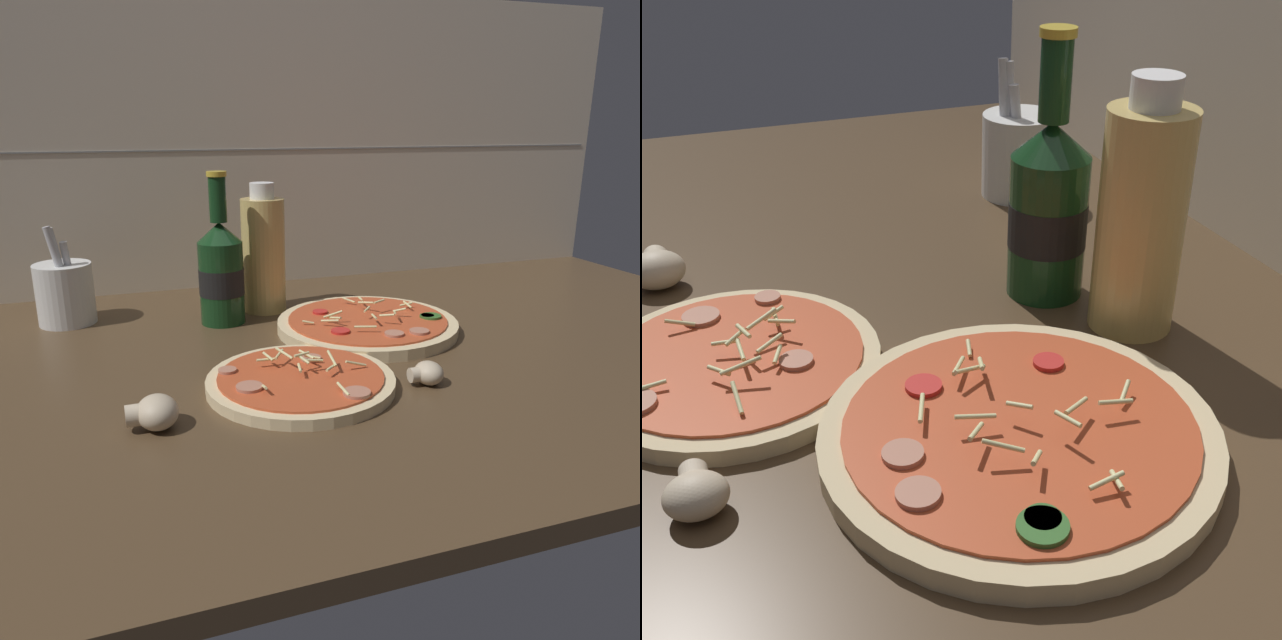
{
  "view_description": "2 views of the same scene",
  "coord_description": "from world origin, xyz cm",
  "views": [
    {
      "loc": [
        -31.95,
        -81.28,
        35.39
      ],
      "look_at": [
        -2.09,
        4.7,
        6.31
      ],
      "focal_mm": 35.0,
      "sensor_mm": 36.0,
      "label": 1
    },
    {
      "loc": [
        49.37,
        -12.11,
        40.5
      ],
      "look_at": [
        -2.09,
        7.05,
        8.39
      ],
      "focal_mm": 45.0,
      "sensor_mm": 36.0,
      "label": 2
    }
  ],
  "objects": [
    {
      "name": "counter_slab",
      "position": [
        0.0,
        0.0,
        1.25
      ],
      "size": [
        160.0,
        90.0,
        2.5
      ],
      "color": "#4C3823",
      "rests_on": "ground"
    },
    {
      "name": "pizza_near",
      "position": [
        -9.96,
        -10.38,
        3.38
      ],
      "size": [
        24.45,
        24.45,
        4.43
      ],
      "color": "beige",
      "rests_on": "counter_slab"
    },
    {
      "name": "oil_bottle",
      "position": [
        -5.67,
        25.01,
        13.0
      ],
      "size": [
        7.71,
        7.71,
        22.83
      ],
      "color": "#D6B766",
      "rests_on": "counter_slab"
    },
    {
      "name": "pizza_far",
      "position": [
        7.3,
        8.0,
        3.54
      ],
      "size": [
        29.5,
        29.5,
        4.35
      ],
      "color": "beige",
      "rests_on": "counter_slab"
    },
    {
      "name": "mushroom_right",
      "position": [
        6.0,
        -14.68,
        4.03
      ],
      "size": [
        4.58,
        4.36,
        3.05
      ],
      "color": "beige",
      "rests_on": "counter_slab"
    },
    {
      "name": "beer_bottle",
      "position": [
        -14.21,
        20.31,
        11.49
      ],
      "size": [
        7.58,
        7.58,
        25.29
      ],
      "color": "#143819",
      "rests_on": "counter_slab"
    },
    {
      "name": "utensil_crock",
      "position": [
        -39.32,
        28.53,
        7.9
      ],
      "size": [
        9.42,
        9.42,
        16.94
      ],
      "color": "silver",
      "rests_on": "counter_slab"
    },
    {
      "name": "mushroom_left",
      "position": [
        -28.7,
        -15.72,
        4.43
      ],
      "size": [
        5.8,
        5.52,
        3.87
      ],
      "color": "beige",
      "rests_on": "counter_slab"
    }
  ]
}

